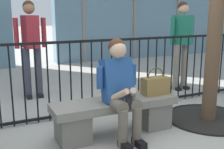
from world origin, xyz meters
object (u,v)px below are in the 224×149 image
handbag_on_bench (155,85)px  bystander_at_railing (31,42)px  stone_bench (115,113)px  seated_person_with_phone (120,86)px  bystander_further_back (182,39)px

handbag_on_bench → bystander_at_railing: (-1.22, 2.08, 0.43)m
bystander_at_railing → handbag_on_bench: bearing=-59.7°
stone_bench → seated_person_with_phone: size_ratio=1.32×
stone_bench → seated_person_with_phone: bearing=-91.0°
stone_bench → bystander_further_back: bearing=33.0°
bystander_at_railing → bystander_further_back: bearing=-14.3°
seated_person_with_phone → bystander_at_railing: (-0.64, 2.20, 0.35)m
seated_person_with_phone → bystander_further_back: size_ratio=0.71×
stone_bench → seated_person_with_phone: 0.40m
seated_person_with_phone → bystander_at_railing: bearing=106.1°
seated_person_with_phone → handbag_on_bench: seated_person_with_phone is taller
handbag_on_bench → bystander_further_back: size_ratio=0.21×
bystander_at_railing → bystander_further_back: (2.75, -0.70, 0.00)m
seated_person_with_phone → handbag_on_bench: bearing=11.5°
handbag_on_bench → bystander_at_railing: size_ratio=0.21×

